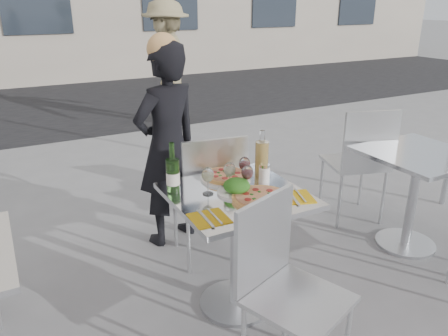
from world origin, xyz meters
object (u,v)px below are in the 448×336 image
wineglass_red_b (245,165)px  napkin_right (296,197)px  pizza_near (262,198)px  pizza_far (226,176)px  wine_bottle (173,174)px  salad_plate (237,187)px  wineglass_white_a (208,176)px  wineglass_white_b (230,170)px  pedestrian_b (167,64)px  side_table_right (416,180)px  wineglass_red_a (247,173)px  side_chair_rfar (361,156)px  carafe (262,158)px  woman_diner (167,147)px  chair_near (282,276)px  main_table (236,227)px  sugar_shaker (264,173)px  chair_far (210,190)px  napkin_left (209,218)px

wineglass_red_b → napkin_right: size_ratio=0.69×
pizza_near → pizza_far: bearing=94.9°
wine_bottle → salad_plate: bearing=-27.7°
wine_bottle → wineglass_white_a: bearing=-30.9°
wineglass_white_a → wineglass_white_b: (0.14, 0.01, 0.00)m
pizza_far → wineglass_white_b: (-0.05, -0.13, 0.09)m
wine_bottle → pizza_far: bearing=7.9°
pedestrian_b → salad_plate: (-1.22, -4.20, -0.12)m
side_table_right → salad_plate: size_ratio=3.41×
wineglass_red_a → wine_bottle: bearing=155.6°
wineglass_white_b → wineglass_red_a: (0.07, -0.09, 0.00)m
pizza_far → salad_plate: (-0.05, -0.21, 0.02)m
side_chair_rfar → carafe: carafe is taller
carafe → wine_bottle: bearing=178.5°
woman_diner → wineglass_white_b: woman_diner is taller
chair_near → wineglass_red_b: chair_near is taller
side_table_right → side_chair_rfar: (-0.07, 0.48, 0.04)m
main_table → pedestrian_b: bearing=73.8°
sugar_shaker → chair_near: bearing=-115.0°
pizza_far → salad_plate: bearing=-102.0°
pizza_far → salad_plate: size_ratio=1.38×
pizza_far → wineglass_white_b: size_ratio=1.93×
woman_diner → wineglass_red_a: bearing=79.2°
chair_far → carafe: carafe is taller
pedestrian_b → wineglass_red_b: (-1.10, -4.08, -0.04)m
chair_near → wineglass_red_a: (0.12, 0.53, 0.32)m
wineglass_white_a → napkin_right: bearing=-33.4°
salad_plate → wineglass_white_b: bearing=91.6°
pedestrian_b → wineglass_red_a: (-1.16, -4.21, -0.04)m
pedestrian_b → wine_bottle: (-1.53, -4.04, -0.04)m
chair_near → salad_plate: (0.05, 0.53, 0.24)m
carafe → wineglass_red_b: size_ratio=1.84×
main_table → napkin_left: bearing=-143.5°
main_table → salad_plate: bearing=55.3°
pedestrian_b → wineglass_red_a: size_ratio=11.45×
wine_bottle → napkin_left: (0.04, -0.37, -0.11)m
wineglass_red_a → sugar_shaker: bearing=24.5°
side_chair_rfar → wine_bottle: wine_bottle is taller
pizza_far → salad_plate: 0.22m
carafe → wineglass_red_b: carafe is taller
side_table_right → wineglass_white_b: bearing=176.9°
wineglass_red_a → napkin_left: 0.40m
napkin_right → chair_near: bearing=-115.0°
woman_diner → wine_bottle: bearing=54.0°
chair_near → woman_diner: (0.01, 1.48, 0.21)m
side_table_right → chair_near: chair_near is taller
salad_plate → wine_bottle: 0.36m
salad_plate → sugar_shaker: bearing=16.9°
side_chair_rfar → wineglass_white_a: 1.65m
pedestrian_b → carafe: (-0.97, -4.05, -0.03)m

